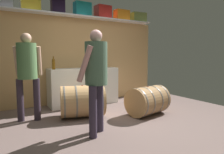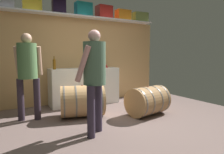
{
  "view_description": "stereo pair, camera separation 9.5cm",
  "coord_description": "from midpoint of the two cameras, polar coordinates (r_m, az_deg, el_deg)",
  "views": [
    {
      "loc": [
        -1.85,
        -2.77,
        1.19
      ],
      "look_at": [
        0.15,
        0.77,
        0.78
      ],
      "focal_mm": 31.81,
      "sensor_mm": 36.0,
      "label": 1
    },
    {
      "loc": [
        -1.76,
        -2.81,
        1.19
      ],
      "look_at": [
        0.15,
        0.77,
        0.78
      ],
      "focal_mm": 31.81,
      "sensor_mm": 36.0,
      "label": 2
    }
  ],
  "objects": [
    {
      "name": "ground_plane",
      "position": [
        3.99,
        -1.03,
        -11.7
      ],
      "size": [
        5.66,
        7.61,
        0.02
      ],
      "primitive_type": "cube",
      "color": "#6D5954"
    },
    {
      "name": "back_wall_panel",
      "position": [
        5.31,
        -9.59,
        4.62
      ],
      "size": [
        4.46,
        0.1,
        2.17
      ],
      "primitive_type": "cube",
      "color": "tan",
      "rests_on": "ground"
    },
    {
      "name": "high_shelf_board",
      "position": [
        5.27,
        -9.22,
        16.66
      ],
      "size": [
        4.1,
        0.4,
        0.03
      ],
      "primitive_type": "cube",
      "color": "silver",
      "rests_on": "back_wall_panel"
    },
    {
      "name": "toolcase_grey",
      "position": [
        4.97,
        -29.43,
        18.07
      ],
      "size": [
        0.38,
        0.27,
        0.21
      ],
      "primitive_type": "cube",
      "rotation": [
        0.0,
        0.0,
        0.05
      ],
      "color": "#908F9B",
      "rests_on": "high_shelf_board"
    },
    {
      "name": "toolcase_yellow",
      "position": [
        5.02,
        -22.81,
        18.77
      ],
      "size": [
        0.4,
        0.2,
        0.3
      ],
      "primitive_type": "cube",
      "rotation": [
        0.0,
        0.0,
        -0.01
      ],
      "color": "gold",
      "rests_on": "high_shelf_board"
    },
    {
      "name": "toolcase_black",
      "position": [
        5.13,
        -15.88,
        18.84
      ],
      "size": [
        0.32,
        0.32,
        0.32
      ],
      "primitive_type": "cube",
      "rotation": [
        0.0,
        0.0,
        -0.08
      ],
      "color": "black",
      "rests_on": "high_shelf_board"
    },
    {
      "name": "toolcase_teal",
      "position": [
        5.31,
        -9.05,
        18.62
      ],
      "size": [
        0.42,
        0.26,
        0.34
      ],
      "primitive_type": "cube",
      "rotation": [
        0.0,
        0.0,
        0.04
      ],
      "color": "#177B81",
      "rests_on": "high_shelf_board"
    },
    {
      "name": "toolcase_red",
      "position": [
        5.53,
        -3.18,
        18.09
      ],
      "size": [
        0.41,
        0.32,
        0.33
      ],
      "primitive_type": "cube",
      "rotation": [
        0.0,
        0.0,
        0.05
      ],
      "color": "red",
      "rests_on": "high_shelf_board"
    },
    {
      "name": "toolcase_orange",
      "position": [
        5.81,
        2.29,
        17.28
      ],
      "size": [
        0.4,
        0.25,
        0.28
      ],
      "primitive_type": "cube",
      "rotation": [
        0.0,
        0.0,
        -0.0
      ],
      "color": "orange",
      "rests_on": "high_shelf_board"
    },
    {
      "name": "toolcase_olive",
      "position": [
        6.13,
        7.16,
        16.58
      ],
      "size": [
        0.45,
        0.27,
        0.27
      ],
      "primitive_type": "cube",
      "rotation": [
        0.0,
        0.0,
        -0.07
      ],
      "color": "olive",
      "rests_on": "high_shelf_board"
    },
    {
      "name": "work_cabinet",
      "position": [
        5.04,
        -8.68,
        -2.63
      ],
      "size": [
        1.7,
        0.54,
        0.91
      ],
      "primitive_type": "cube",
      "color": "white",
      "rests_on": "ground"
    },
    {
      "name": "wine_bottle_amber",
      "position": [
        4.6,
        -17.02,
        3.65
      ],
      "size": [
        0.07,
        0.07,
        0.29
      ],
      "color": "brown",
      "rests_on": "work_cabinet"
    },
    {
      "name": "wine_glass",
      "position": [
        5.37,
        -3.5,
        3.74
      ],
      "size": [
        0.08,
        0.08,
        0.13
      ],
      "color": "white",
      "rests_on": "work_cabinet"
    },
    {
      "name": "red_funnel",
      "position": [
        5.21,
        -2.51,
        3.24
      ],
      "size": [
        0.11,
        0.11,
        0.09
      ],
      "primitive_type": "cone",
      "color": "red",
      "rests_on": "work_cabinet"
    },
    {
      "name": "wine_barrel_near",
      "position": [
        4.17,
        9.55,
        -6.68
      ],
      "size": [
        0.91,
        0.73,
        0.59
      ],
      "rotation": [
        0.0,
        0.0,
        0.21
      ],
      "color": "#A2774A",
      "rests_on": "ground"
    },
    {
      "name": "wine_barrel_far",
      "position": [
        4.0,
        -9.18,
        -6.86
      ],
      "size": [
        0.96,
        0.8,
        0.64
      ],
      "rotation": [
        0.0,
        0.0,
        -0.24
      ],
      "color": "tan",
      "rests_on": "ground"
    },
    {
      "name": "winemaker_pouring",
      "position": [
        2.99,
        -5.57,
        1.65
      ],
      "size": [
        0.49,
        0.48,
        1.59
      ],
      "rotation": [
        0.0,
        0.0,
        0.76
      ],
      "color": "#352C3D",
      "rests_on": "ground"
    },
    {
      "name": "visitor_tasting",
      "position": [
        3.97,
        -23.79,
        2.49
      ],
      "size": [
        0.52,
        0.45,
        1.62
      ],
      "rotation": [
        0.0,
        0.0,
        -0.31
      ],
      "color": "#322732",
      "rests_on": "ground"
    }
  ]
}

